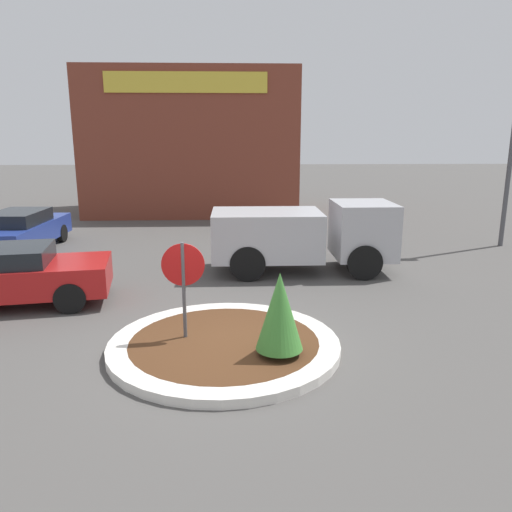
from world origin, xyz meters
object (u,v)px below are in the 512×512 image
(stop_sign, at_px, (183,275))
(parked_sedan_blue, at_px, (22,230))
(utility_truck, at_px, (303,234))
(parked_sedan_red, at_px, (13,275))

(stop_sign, distance_m, parked_sedan_blue, 10.41)
(utility_truck, relative_size, parked_sedan_blue, 1.10)
(parked_sedan_blue, distance_m, parked_sedan_red, 6.08)
(parked_sedan_blue, relative_size, parked_sedan_red, 1.05)
(parked_sedan_blue, height_order, parked_sedan_red, parked_sedan_blue)
(stop_sign, bearing_deg, parked_sedan_blue, 127.68)
(stop_sign, xyz_separation_m, utility_truck, (2.92, 5.22, -0.27))
(stop_sign, height_order, utility_truck, utility_truck)
(parked_sedan_blue, xyz_separation_m, parked_sedan_red, (2.12, -5.70, 0.01))
(parked_sedan_red, bearing_deg, parked_sedan_blue, 101.17)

